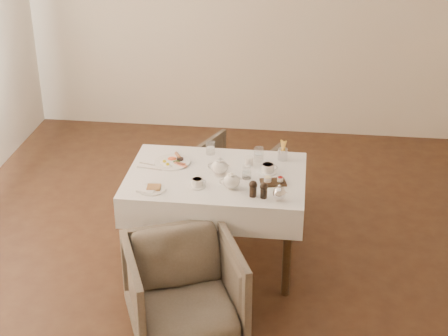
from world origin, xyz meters
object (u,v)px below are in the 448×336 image
Objects in this scene: table at (216,189)px; breakfast_plate at (173,161)px; armchair_far at (235,176)px; armchair_near at (184,290)px; teapot_centre at (220,166)px.

table is 0.40m from breakfast_plate.
armchair_far is 2.34× the size of breakfast_plate.
armchair_near is at bearing -80.34° from breakfast_plate.
table is at bearing -154.98° from teapot_centre.
breakfast_plate is (-0.25, 0.97, 0.44)m from armchair_near.
armchair_far is 0.95m from breakfast_plate.
armchair_near is 4.43× the size of teapot_centre.
breakfast_plate is (-0.39, -0.73, 0.48)m from armchair_far.
armchair_near is at bearing -101.25° from teapot_centre.
table is 2.02× the size of armchair_far.
armchair_near is 1.09m from breakfast_plate.
breakfast_plate is at bearing 81.48° from armchair_near.
breakfast_plate is 1.67× the size of teapot_centre.
teapot_centre is at bearing 27.67° from table.
armchair_far is at bearing 62.21° from armchair_near.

